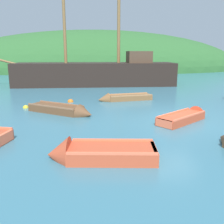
% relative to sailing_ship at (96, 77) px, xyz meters
% --- Properties ---
extents(ground_plane, '(120.00, 120.00, 0.00)m').
position_rel_sailing_ship_xyz_m(ground_plane, '(3.17, -13.22, -0.84)').
color(ground_plane, teal).
extents(shore_hill, '(53.97, 21.57, 13.85)m').
position_rel_sailing_ship_xyz_m(shore_hill, '(0.50, 21.58, -0.84)').
color(shore_hill, '#2D602D').
rests_on(shore_hill, ground).
extents(sailing_ship, '(17.97, 3.66, 11.40)m').
position_rel_sailing_ship_xyz_m(sailing_ship, '(0.00, 0.00, 0.00)').
color(sailing_ship, black).
rests_on(sailing_ship, ground).
extents(rowboat_near_dock, '(3.73, 2.95, 0.93)m').
position_rel_sailing_ship_xyz_m(rowboat_near_dock, '(-2.20, -11.43, -0.70)').
color(rowboat_near_dock, brown).
rests_on(rowboat_near_dock, ground).
extents(rowboat_far, '(3.28, 2.80, 0.90)m').
position_rel_sailing_ship_xyz_m(rowboat_far, '(3.81, -13.39, -0.71)').
color(rowboat_far, '#C64C2D').
rests_on(rowboat_far, ground).
extents(rowboat_outer_right, '(3.43, 1.54, 1.14)m').
position_rel_sailing_ship_xyz_m(rowboat_outer_right, '(-0.73, -17.47, -0.70)').
color(rowboat_outer_right, '#C64C2D').
rests_on(rowboat_outer_right, ground).
extents(rowboat_center, '(3.78, 1.51, 0.88)m').
position_rel_sailing_ship_xyz_m(rowboat_center, '(1.43, -8.05, -0.72)').
color(rowboat_center, brown).
rests_on(rowboat_center, ground).
extents(buoy_yellow, '(0.33, 0.33, 0.33)m').
position_rel_sailing_ship_xyz_m(buoy_yellow, '(-4.53, -9.84, -0.84)').
color(buoy_yellow, yellow).
rests_on(buoy_yellow, ground).
extents(buoy_orange, '(0.39, 0.39, 0.39)m').
position_rel_sailing_ship_xyz_m(buoy_orange, '(-2.03, -8.29, -0.84)').
color(buoy_orange, orange).
rests_on(buoy_orange, ground).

